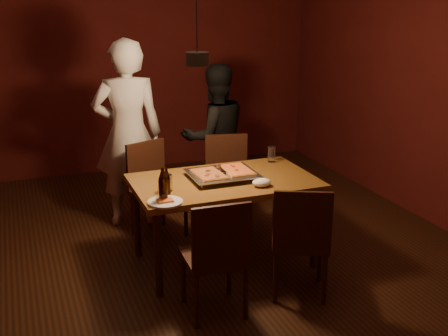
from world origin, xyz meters
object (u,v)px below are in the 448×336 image
object	(u,v)px
chair_far_right	(228,172)
pendant_lamp	(197,57)
beer_bottle_a	(163,185)
dining_table	(224,188)
plate_slice	(165,202)
chair_near_right	(301,232)
beer_bottle_b	(167,182)
diner_white	(128,134)
chair_near_left	(217,248)
diner_dark	(215,137)
chair_far_left	(153,180)
pizza_tray	(222,175)

from	to	relation	value
chair_far_right	pendant_lamp	xyz separation A→B (m)	(-0.57, -0.82, 1.22)
chair_far_right	beer_bottle_a	bearing A→B (deg)	62.04
dining_table	plate_slice	distance (m)	0.70
chair_near_right	beer_bottle_b	distance (m)	1.07
pendant_lamp	diner_white	bearing A→B (deg)	105.36
diner_white	pendant_lamp	xyz separation A→B (m)	(0.33, -1.19, 0.84)
chair_near_left	diner_dark	xyz separation A→B (m)	(0.75, 2.09, 0.23)
dining_table	chair_far_left	world-z (taller)	chair_far_left
pizza_tray	diner_dark	size ratio (longest dim) A/B	0.36
pendant_lamp	diner_dark	bearing A→B (deg)	64.79
dining_table	pendant_lamp	world-z (taller)	pendant_lamp
dining_table	chair_near_right	xyz separation A→B (m)	(0.32, -0.76, -0.14)
beer_bottle_b	diner_dark	size ratio (longest dim) A/B	0.14
dining_table	pizza_tray	world-z (taller)	pizza_tray
chair_near_left	pizza_tray	distance (m)	0.93
beer_bottle_a	chair_near_left	bearing A→B (deg)	-62.53
chair_near_right	beer_bottle_b	size ratio (longest dim) A/B	2.52
chair_far_left	chair_near_right	xyz separation A→B (m)	(0.73, -1.57, 0.00)
diner_dark	pendant_lamp	bearing A→B (deg)	61.46
chair_far_right	chair_near_left	size ratio (longest dim) A/B	1.03
dining_table	beer_bottle_a	bearing A→B (deg)	-152.44
beer_bottle_a	beer_bottle_b	size ratio (longest dim) A/B	1.17
pizza_tray	beer_bottle_a	size ratio (longest dim) A/B	2.13
chair_far_left	diner_dark	xyz separation A→B (m)	(0.81, 0.48, 0.23)
beer_bottle_a	diner_white	world-z (taller)	diner_white
diner_dark	beer_bottle_a	bearing A→B (deg)	54.93
beer_bottle_a	chair_near_right	bearing A→B (deg)	-25.72
chair_far_left	pendant_lamp	world-z (taller)	pendant_lamp
plate_slice	beer_bottle_a	bearing A→B (deg)	92.25
chair_near_right	plate_slice	xyz separation A→B (m)	(-0.92, 0.40, 0.22)
chair_far_left	pizza_tray	distance (m)	0.91
plate_slice	diner_white	size ratio (longest dim) A/B	0.14
chair_far_right	beer_bottle_b	world-z (taller)	beer_bottle_b
chair_far_left	chair_near_left	bearing A→B (deg)	70.79
chair_far_left	diner_dark	world-z (taller)	diner_dark
chair_near_left	chair_near_right	world-z (taller)	same
chair_far_left	chair_near_left	xyz separation A→B (m)	(0.06, -1.60, 0.00)
chair_far_right	diner_white	xyz separation A→B (m)	(-0.90, 0.38, 0.38)
diner_white	chair_far_left	bearing A→B (deg)	120.25
chair_near_right	plate_slice	bearing A→B (deg)	-178.63
chair_near_left	pendant_lamp	distance (m)	1.45
dining_table	diner_white	distance (m)	1.32
beer_bottle_b	diner_white	size ratio (longest dim) A/B	0.12
plate_slice	pendant_lamp	world-z (taller)	pendant_lamp
pendant_lamp	chair_near_right	bearing A→B (deg)	-53.34
chair_far_right	pizza_tray	distance (m)	0.86
pizza_tray	beer_bottle_a	world-z (taller)	beer_bottle_a
dining_table	beer_bottle_b	xyz separation A→B (m)	(-0.55, -0.21, 0.18)
chair_near_right	pizza_tray	world-z (taller)	chair_near_right
beer_bottle_a	pendant_lamp	bearing A→B (deg)	37.80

